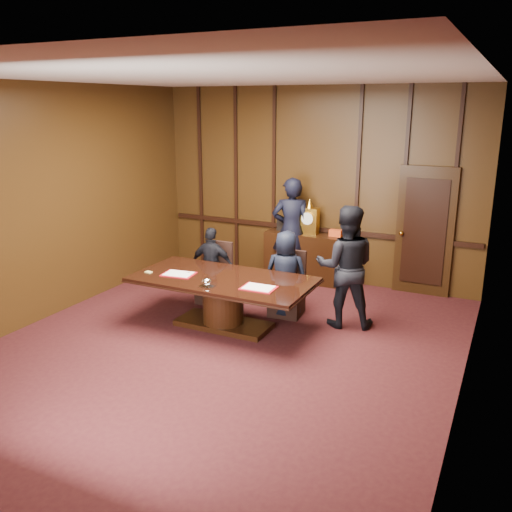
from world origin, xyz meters
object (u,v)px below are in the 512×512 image
at_px(signatory_right, 286,274).
at_px(witness_left, 291,231).
at_px(conference_table, 223,294).
at_px(signatory_left, 212,266).
at_px(sideboard, 308,256).
at_px(witness_right, 346,267).

distance_m(signatory_right, witness_left, 1.73).
xyz_separation_m(conference_table, signatory_left, (-0.65, 0.80, 0.13)).
relative_size(sideboard, conference_table, 0.61).
bearing_deg(sideboard, signatory_left, -119.68).
relative_size(sideboard, signatory_right, 1.18).
relative_size(signatory_right, witness_right, 0.75).
bearing_deg(witness_left, sideboard, -172.96).
height_order(conference_table, witness_left, witness_left).
bearing_deg(signatory_left, sideboard, -127.20).
xyz_separation_m(sideboard, conference_table, (-0.36, -2.57, 0.02)).
bearing_deg(witness_left, signatory_left, 43.02).
xyz_separation_m(witness_left, witness_right, (1.49, -1.55, -0.06)).
bearing_deg(conference_table, witness_right, 28.56).
distance_m(conference_table, signatory_left, 1.04).
bearing_deg(conference_table, signatory_left, 129.09).
distance_m(conference_table, witness_right, 1.83).
bearing_deg(sideboard, witness_right, -54.75).
height_order(sideboard, witness_right, witness_right).
distance_m(sideboard, witness_right, 2.14).
bearing_deg(witness_right, conference_table, 11.05).
distance_m(conference_table, witness_left, 2.45).
height_order(signatory_right, witness_right, witness_right).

